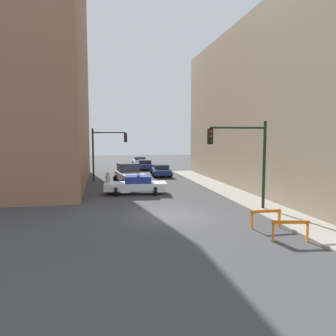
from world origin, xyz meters
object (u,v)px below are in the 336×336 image
object	(u,v)px
barrier_mid	(266,216)
parked_car_near	(161,170)
parked_car_mid	(145,165)
police_car	(136,185)
traffic_light_far	(104,147)
pedestrian_crossing	(108,183)
white_truck	(130,175)
traffic_light_near	(246,152)
parked_car_far	(140,161)
barrier_front	(290,227)

from	to	relation	value
barrier_mid	parked_car_near	bearing A→B (deg)	93.24
parked_car_mid	barrier_mid	xyz separation A→B (m)	(2.04, -29.09, -0.06)
police_car	parked_car_mid	world-z (taller)	police_car
traffic_light_far	parked_car_near	size ratio (longest dim) A/B	1.18
parked_car_mid	pedestrian_crossing	world-z (taller)	pedestrian_crossing
pedestrian_crossing	white_truck	bearing A→B (deg)	17.03
traffic_light_near	parked_car_far	size ratio (longest dim) A/B	1.20
traffic_light_far	barrier_mid	distance (m)	20.39
police_car	white_truck	distance (m)	5.16
police_car	traffic_light_near	bearing A→B (deg)	-134.82
police_car	parked_car_far	bearing A→B (deg)	-1.27
parked_car_mid	barrier_front	bearing A→B (deg)	-82.84
traffic_light_near	police_car	size ratio (longest dim) A/B	1.07
traffic_light_far	police_car	bearing A→B (deg)	-74.18
white_truck	parked_car_mid	distance (m)	13.57
police_car	white_truck	world-z (taller)	white_truck
traffic_light_far	parked_car_far	distance (m)	18.09
parked_car_far	police_car	bearing A→B (deg)	-95.99
police_car	barrier_mid	xyz separation A→B (m)	(5.11, -10.73, -0.11)
traffic_light_far	police_car	world-z (taller)	traffic_light_far
traffic_light_near	pedestrian_crossing	world-z (taller)	traffic_light_near
white_truck	barrier_mid	xyz separation A→B (m)	(5.15, -15.88, -0.29)
white_truck	barrier_mid	distance (m)	16.70
traffic_light_near	police_car	xyz separation A→B (m)	(-5.75, 7.04, -2.81)
traffic_light_far	police_car	size ratio (longest dim) A/B	1.07
parked_car_near	barrier_mid	distance (m)	21.46
barrier_mid	white_truck	bearing A→B (deg)	107.96
white_truck	barrier_front	xyz separation A→B (m)	(5.17, -17.95, -0.29)
police_car	pedestrian_crossing	world-z (taller)	pedestrian_crossing
barrier_front	traffic_light_far	bearing A→B (deg)	109.58
parked_car_near	parked_car_mid	world-z (taller)	same
traffic_light_near	barrier_mid	size ratio (longest dim) A/B	3.25
police_car	parked_car_far	size ratio (longest dim) A/B	1.12
police_car	traffic_light_far	bearing A→B (deg)	21.78
traffic_light_near	parked_car_near	xyz separation A→B (m)	(-1.85, 17.73, -2.86)
parked_car_near	barrier_front	size ratio (longest dim) A/B	2.80
white_truck	parked_car_far	bearing A→B (deg)	73.56
white_truck	parked_car_mid	bearing A→B (deg)	69.47
traffic_light_far	parked_car_mid	world-z (taller)	traffic_light_far
barrier_front	parked_car_far	bearing A→B (deg)	92.95
traffic_light_far	parked_car_mid	distance (m)	11.92
parked_car_near	pedestrian_crossing	bearing A→B (deg)	-116.64
parked_car_near	barrier_mid	xyz separation A→B (m)	(1.21, -21.42, -0.06)
barrier_front	barrier_mid	bearing A→B (deg)	90.63
white_truck	barrier_front	distance (m)	18.68
barrier_mid	traffic_light_near	bearing A→B (deg)	80.23
parked_car_far	barrier_mid	size ratio (longest dim) A/B	2.71
police_car	barrier_front	bearing A→B (deg)	-152.18
traffic_light_near	pedestrian_crossing	xyz separation A→B (m)	(-7.88, 7.62, -2.67)
parked_car_near	police_car	bearing A→B (deg)	-105.85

